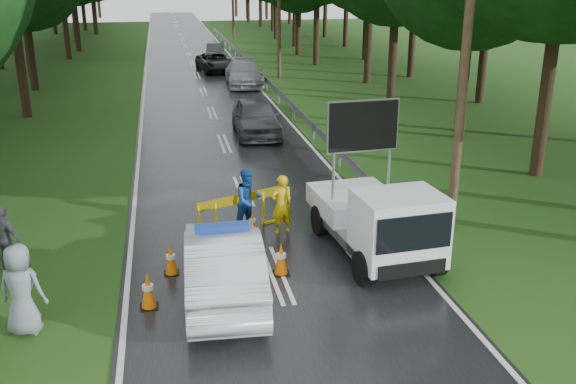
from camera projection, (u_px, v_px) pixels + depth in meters
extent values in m
plane|color=#194513|center=(277.00, 275.00, 14.76)|extent=(160.00, 160.00, 0.00)
cube|color=black|center=(197.00, 76.00, 42.58)|extent=(7.00, 140.00, 0.02)
cylinder|color=gray|center=(429.00, 248.00, 15.32)|extent=(0.12, 0.12, 0.70)
cube|color=gray|center=(252.00, 66.00, 43.07)|extent=(0.05, 60.00, 0.30)
cylinder|color=#41281E|center=(467.00, 40.00, 15.93)|extent=(0.24, 0.24, 10.00)
imported|color=silver|center=(223.00, 264.00, 13.57)|extent=(1.78, 4.60, 1.49)
cube|color=#1938A5|center=(222.00, 228.00, 13.30)|extent=(1.13, 0.36, 0.15)
cube|color=gray|center=(368.00, 228.00, 16.08)|extent=(2.20, 4.09, 0.23)
cube|color=white|center=(355.00, 202.00, 16.81)|extent=(2.16, 2.41, 0.52)
cube|color=white|center=(398.00, 228.00, 14.33)|extent=(2.00, 1.66, 1.60)
cube|color=black|center=(415.00, 233.00, 13.57)|extent=(1.74, 0.18, 0.80)
cube|color=black|center=(363.00, 126.00, 15.78)|extent=(1.79, 0.26, 1.22)
cylinder|color=black|center=(363.00, 268.00, 14.18)|extent=(0.33, 0.81, 0.79)
cylinder|color=black|center=(436.00, 259.00, 14.65)|extent=(0.33, 0.81, 0.79)
cylinder|color=black|center=(320.00, 220.00, 16.91)|extent=(0.33, 0.81, 0.79)
cylinder|color=black|center=(382.00, 213.00, 17.38)|extent=(0.33, 0.81, 0.79)
cube|color=#D1D70B|center=(199.00, 224.00, 16.43)|extent=(0.08, 0.08, 0.97)
cube|color=#D1D70B|center=(216.00, 220.00, 16.69)|extent=(0.08, 0.08, 0.97)
cube|color=#D1D70B|center=(263.00, 209.00, 17.46)|extent=(0.08, 0.08, 0.97)
cube|color=#D1D70B|center=(278.00, 205.00, 17.72)|extent=(0.08, 0.08, 0.97)
cube|color=#F2CC00|center=(240.00, 199.00, 16.93)|extent=(2.34, 1.04, 0.24)
imported|color=yellow|center=(282.00, 205.00, 16.83)|extent=(0.66, 0.51, 1.62)
imported|color=#17479A|center=(249.00, 200.00, 16.99)|extent=(1.04, 0.95, 1.73)
imported|color=#3F4347|center=(5.00, 238.00, 14.76)|extent=(0.97, 0.88, 1.59)
imported|color=gray|center=(21.00, 290.00, 12.13)|extent=(1.02, 0.81, 1.83)
imported|color=#3C3E44|center=(256.00, 117.00, 27.06)|extent=(1.95, 4.60, 1.55)
imported|color=#9EA0A5|center=(244.00, 73.00, 38.85)|extent=(2.31, 5.24, 1.50)
imported|color=black|center=(216.00, 62.00, 44.23)|extent=(2.74, 4.90, 1.30)
imported|color=#3C3E43|center=(216.00, 52.00, 49.89)|extent=(1.80, 3.99, 1.27)
cube|color=black|center=(149.00, 307.00, 13.30)|extent=(0.38, 0.38, 0.03)
cone|color=orange|center=(148.00, 290.00, 13.17)|extent=(0.31, 0.31, 0.78)
cube|color=black|center=(281.00, 274.00, 14.77)|extent=(0.37, 0.37, 0.03)
cone|color=orange|center=(281.00, 258.00, 14.65)|extent=(0.31, 0.31, 0.77)
cube|color=black|center=(253.00, 234.00, 17.04)|extent=(0.30, 0.30, 0.03)
cone|color=orange|center=(252.00, 222.00, 16.93)|extent=(0.25, 0.25, 0.63)
cube|color=black|center=(172.00, 273.00, 14.79)|extent=(0.35, 0.35, 0.03)
cone|color=orange|center=(171.00, 259.00, 14.67)|extent=(0.29, 0.29, 0.72)
cube|color=black|center=(369.00, 206.00, 19.06)|extent=(0.37, 0.37, 0.03)
cone|color=orange|center=(369.00, 193.00, 18.93)|extent=(0.30, 0.30, 0.76)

